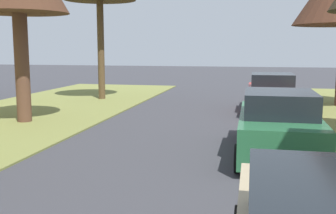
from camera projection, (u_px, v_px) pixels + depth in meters
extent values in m
cylinder|color=brown|center=(22.00, 68.00, 13.91)|extent=(0.49, 0.49, 3.69)
cylinder|color=#503C24|center=(101.00, 50.00, 20.13)|extent=(0.33, 0.33, 4.83)
cube|color=#28663D|center=(278.00, 131.00, 9.88)|extent=(1.85, 4.41, 0.85)
cube|color=black|center=(280.00, 103.00, 9.57)|extent=(1.62, 2.04, 0.56)
cylinder|color=black|center=(243.00, 128.00, 11.70)|extent=(0.20, 0.60, 0.60)
cylinder|color=black|center=(306.00, 131.00, 11.35)|extent=(0.20, 0.60, 0.60)
cylinder|color=black|center=(239.00, 158.00, 8.50)|extent=(0.20, 0.60, 0.60)
cylinder|color=black|center=(327.00, 163.00, 8.15)|extent=(0.20, 0.60, 0.60)
cube|color=red|center=(271.00, 98.00, 16.46)|extent=(1.85, 4.41, 0.85)
cube|color=black|center=(272.00, 81.00, 16.14)|extent=(1.62, 2.04, 0.56)
cylinder|color=black|center=(249.00, 99.00, 18.27)|extent=(0.20, 0.60, 0.60)
cylinder|color=black|center=(290.00, 100.00, 17.92)|extent=(0.20, 0.60, 0.60)
cylinder|color=black|center=(249.00, 110.00, 15.07)|extent=(0.20, 0.60, 0.60)
cylinder|color=black|center=(298.00, 112.00, 14.73)|extent=(0.20, 0.60, 0.60)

